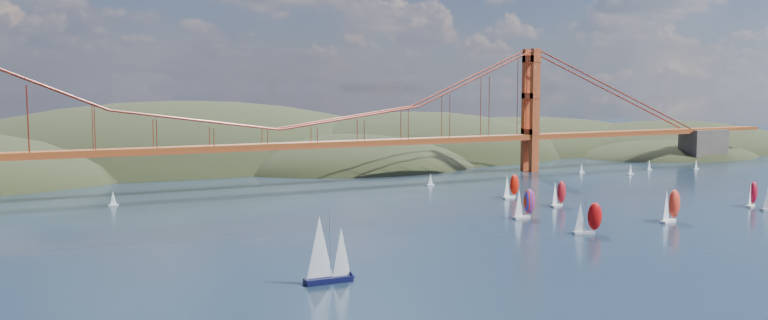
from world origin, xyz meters
The scene contains 16 objects.
ground centered at (0.00, 0.00, 0.00)m, with size 1200.00×1200.00×0.00m, color black.
headlands centered at (44.95, 278.29, -12.46)m, with size 725.00×225.00×96.00m.
bridge centered at (-1.75, 180.00, 32.23)m, with size 552.00×12.00×55.00m.
sloop_navy centered at (-38.96, 41.76, 6.49)m, with size 9.49×5.42×14.70m.
racer_0 centered at (40.00, 55.81, 4.34)m, with size 8.20×4.51×9.19m.
racer_1 centered at (72.80, 58.21, 4.82)m, with size 9.10×5.29×10.20m.
racer_3 centered at (63.71, 94.75, 4.24)m, with size 8.03×5.20×8.97m.
racer_4 centered at (117.56, 65.65, 4.21)m, with size 7.96×5.53×8.91m.
racer_5 centered at (60.96, 115.91, 4.29)m, with size 8.09×4.76×9.07m.
racer_rwb centered at (40.20, 82.08, 4.50)m, with size 8.43×3.97×9.52m.
distant_boat_3 centered at (-62.02, 161.13, 2.41)m, with size 3.00×2.00×4.70m.
distant_boat_4 centered at (134.97, 162.42, 2.41)m, with size 3.00×2.00×4.70m.
distant_boat_5 centered at (150.54, 148.86, 2.41)m, with size 3.00×2.00×4.70m.
distant_boat_6 centered at (171.44, 157.81, 2.41)m, with size 3.00×2.00×4.70m.
distant_boat_7 centered at (192.36, 149.40, 2.41)m, with size 3.00×2.00×4.70m.
distant_boat_8 centered at (53.99, 157.32, 2.41)m, with size 3.00×2.00×4.70m.
Camera 1 is at (-94.33, -88.90, 37.50)m, focal length 35.00 mm.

